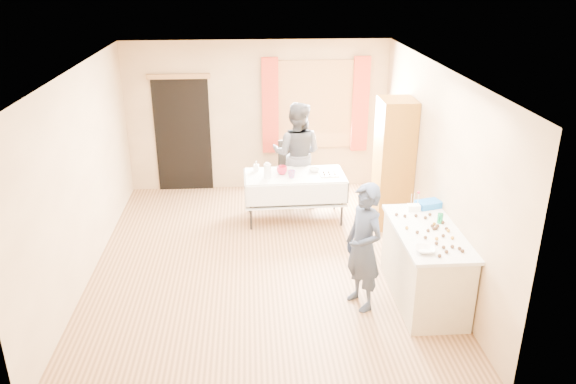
{
  "coord_description": "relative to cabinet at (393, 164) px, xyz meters",
  "views": [
    {
      "loc": [
        -0.14,
        -6.75,
        3.78
      ],
      "look_at": [
        0.34,
        0.0,
        1.0
      ],
      "focal_mm": 35.0,
      "sensor_mm": 36.0,
      "label": 1
    }
  ],
  "objects": [
    {
      "name": "bottle",
      "position": [
        -2.04,
        0.47,
        -0.15
      ],
      "size": [
        0.11,
        0.11,
        0.17
      ],
      "primitive_type": "imported",
      "rotation": [
        0.0,
        0.0,
        -0.25
      ],
      "color": "white",
      "rests_on": "party_table"
    },
    {
      "name": "woman",
      "position": [
        -1.37,
        0.93,
        -0.12
      ],
      "size": [
        1.18,
        1.09,
        1.73
      ],
      "primitive_type": "imported",
      "rotation": [
        0.0,
        0.0,
        2.87
      ],
      "color": "black",
      "rests_on": "floor"
    },
    {
      "name": "cake_balls",
      "position": [
        -0.06,
        -2.16,
        -0.05
      ],
      "size": [
        0.53,
        1.09,
        0.04
      ],
      "color": "#3F2314",
      "rests_on": "counter"
    },
    {
      "name": "cabinet",
      "position": [
        0.0,
        0.0,
        0.0
      ],
      "size": [
        0.5,
        0.6,
        1.97
      ],
      "primitive_type": "cube",
      "color": "#8F5918",
      "rests_on": "floor"
    },
    {
      "name": "door_lintel",
      "position": [
        -3.29,
        1.67,
        1.04
      ],
      "size": [
        1.05,
        0.06,
        0.08
      ],
      "primitive_type": "cube",
      "color": "olive",
      "rests_on": "wall_back"
    },
    {
      "name": "floor",
      "position": [
        -1.99,
        -1.03,
        -0.99
      ],
      "size": [
        4.5,
        5.5,
        0.02
      ],
      "primitive_type": "cube",
      "color": "#9E7047",
      "rests_on": "ground"
    },
    {
      "name": "wall_front",
      "position": [
        -1.99,
        -3.79,
        0.32
      ],
      "size": [
        4.5,
        0.02,
        2.6
      ],
      "primitive_type": "cube",
      "color": "tan",
      "rests_on": "floor"
    },
    {
      "name": "blue_basket",
      "position": [
        0.1,
        -1.43,
        -0.03
      ],
      "size": [
        0.34,
        0.27,
        0.08
      ],
      "primitive_type": "cube",
      "rotation": [
        0.0,
        0.0,
        0.27
      ],
      "color": "blue",
      "rests_on": "counter"
    },
    {
      "name": "cup_red",
      "position": [
        -1.65,
        0.31,
        -0.17
      ],
      "size": [
        0.18,
        0.18,
        0.13
      ],
      "primitive_type": "imported",
      "rotation": [
        0.0,
        0.0,
        -0.07
      ],
      "color": "#AE1930",
      "rests_on": "party_table"
    },
    {
      "name": "girl",
      "position": [
        -0.87,
        -2.18,
        -0.22
      ],
      "size": [
        0.84,
        0.79,
        1.53
      ],
      "primitive_type": "imported",
      "rotation": [
        0.0,
        0.0,
        -1.14
      ],
      "color": "#20293F",
      "rests_on": "floor"
    },
    {
      "name": "doorway",
      "position": [
        -3.29,
        1.7,
        0.02
      ],
      "size": [
        0.95,
        0.04,
        2.0
      ],
      "primitive_type": "cube",
      "color": "black",
      "rests_on": "floor"
    },
    {
      "name": "foam_block",
      "position": [
        -0.12,
        -1.53,
        -0.03
      ],
      "size": [
        0.15,
        0.11,
        0.08
      ],
      "primitive_type": "cube",
      "rotation": [
        0.0,
        0.0,
        -0.04
      ],
      "color": "white",
      "rests_on": "counter"
    },
    {
      "name": "soda_can",
      "position": [
        0.09,
        -1.9,
        -0.01
      ],
      "size": [
        0.08,
        0.08,
        0.12
      ],
      "primitive_type": "cylinder",
      "rotation": [
        0.0,
        0.0,
        -0.29
      ],
      "color": "#127F47",
      "rests_on": "counter"
    },
    {
      "name": "window_frame",
      "position": [
        -0.99,
        1.69,
        0.52
      ],
      "size": [
        1.32,
        0.06,
        1.52
      ],
      "primitive_type": "cube",
      "color": "olive",
      "rests_on": "wall_back"
    },
    {
      "name": "wall_left",
      "position": [
        -4.25,
        -1.03,
        0.32
      ],
      "size": [
        0.02,
        5.5,
        2.6
      ],
      "primitive_type": "cube",
      "color": "tan",
      "rests_on": "floor"
    },
    {
      "name": "wall_back",
      "position": [
        -1.99,
        1.73,
        0.32
      ],
      "size": [
        4.5,
        0.02,
        2.6
      ],
      "primitive_type": "cube",
      "color": "tan",
      "rests_on": "floor"
    },
    {
      "name": "mixing_bowl",
      "position": [
        -0.3,
        -2.59,
        -0.05
      ],
      "size": [
        0.26,
        0.26,
        0.05
      ],
      "primitive_type": "imported",
      "rotation": [
        0.0,
        0.0,
        -0.12
      ],
      "color": "white",
      "rests_on": "counter"
    },
    {
      "name": "curtain_left",
      "position": [
        -1.77,
        1.64,
        0.52
      ],
      "size": [
        0.28,
        0.06,
        1.65
      ],
      "primitive_type": "cube",
      "color": "#AE311E",
      "rests_on": "wall_back"
    },
    {
      "name": "pitcher",
      "position": [
        -1.88,
        0.16,
        -0.12
      ],
      "size": [
        0.13,
        0.13,
        0.22
      ],
      "primitive_type": "cylinder",
      "rotation": [
        0.0,
        0.0,
        0.16
      ],
      "color": "silver",
      "rests_on": "party_table"
    },
    {
      "name": "counter",
      "position": [
        -0.1,
        -2.09,
        -0.53
      ],
      "size": [
        0.73,
        1.55,
        0.91
      ],
      "color": "#BFB69A",
      "rests_on": "floor"
    },
    {
      "name": "party_table",
      "position": [
        -1.46,
        0.28,
        -0.54
      ],
      "size": [
        1.57,
        0.84,
        0.75
      ],
      "rotation": [
        0.0,
        0.0,
        0.03
      ],
      "color": "black",
      "rests_on": "floor"
    },
    {
      "name": "cup_rainbow",
      "position": [
        -1.51,
        0.15,
        -0.18
      ],
      "size": [
        0.13,
        0.13,
        0.11
      ],
      "primitive_type": "imported",
      "rotation": [
        0.0,
        0.0,
        0.04
      ],
      "color": "red",
      "rests_on": "party_table"
    },
    {
      "name": "ceiling",
      "position": [
        -1.99,
        -1.03,
        1.63
      ],
      "size": [
        4.5,
        5.5,
        0.02
      ],
      "primitive_type": "cube",
      "color": "white",
      "rests_on": "floor"
    },
    {
      "name": "pastry_tray",
      "position": [
        -0.93,
        0.21,
        -0.22
      ],
      "size": [
        0.29,
        0.21,
        0.02
      ],
      "primitive_type": "cube",
      "rotation": [
        0.0,
        0.0,
        0.03
      ],
      "color": "white",
      "rests_on": "party_table"
    },
    {
      "name": "window_pane",
      "position": [
        -0.99,
        1.67,
        0.52
      ],
      "size": [
        1.2,
        0.02,
        1.4
      ],
      "primitive_type": "cube",
      "color": "white",
      "rests_on": "wall_back"
    },
    {
      "name": "chair",
      "position": [
        -1.41,
        1.22,
        -0.69
      ],
      "size": [
        0.5,
        0.5,
        0.98
      ],
      "rotation": [
        0.0,
        0.0,
        0.28
      ],
      "color": "black",
      "rests_on": "floor"
    },
    {
      "name": "curtain_right",
      "position": [
        -0.21,
        1.64,
        0.52
      ],
      "size": [
        0.28,
        0.06,
        1.65
      ],
      "primitive_type": "cube",
      "color": "#AE311E",
      "rests_on": "wall_back"
    },
    {
      "name": "wall_right",
      "position": [
        0.27,
        -1.03,
        0.32
      ],
      "size": [
        0.02,
        5.5,
        2.6
      ],
      "primitive_type": "cube",
      "color": "tan",
      "rests_on": "floor"
    },
    {
      "name": "small_bowl",
      "position": [
        -1.14,
        0.39,
        -0.21
      ],
      "size": [
        0.22,
        0.22,
        0.05
      ],
      "primitive_type": "imported",
      "rotation": [
        0.0,
        0.0,
        -0.17
      ],
      "color": "white",
      "rests_on": "party_table"
    }
  ]
}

